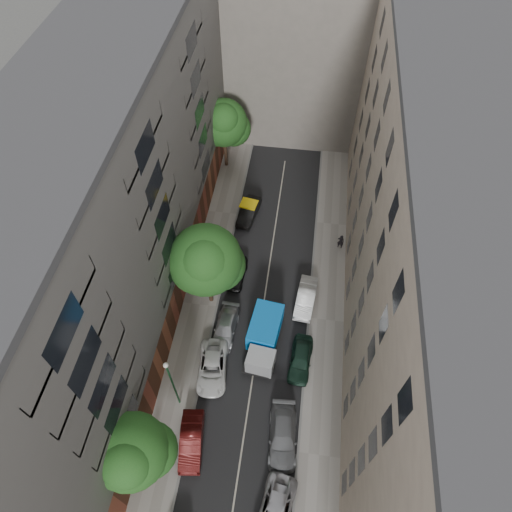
% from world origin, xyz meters
% --- Properties ---
extents(ground, '(120.00, 120.00, 0.00)m').
position_xyz_m(ground, '(0.00, 0.00, 0.00)').
color(ground, '#4C4C49').
rests_on(ground, ground).
extents(road_surface, '(8.00, 44.00, 0.02)m').
position_xyz_m(road_surface, '(0.00, 0.00, 0.01)').
color(road_surface, black).
rests_on(road_surface, ground).
extents(sidewalk_left, '(3.00, 44.00, 0.15)m').
position_xyz_m(sidewalk_left, '(-5.50, 0.00, 0.07)').
color(sidewalk_left, gray).
rests_on(sidewalk_left, ground).
extents(sidewalk_right, '(3.00, 44.00, 0.15)m').
position_xyz_m(sidewalk_right, '(5.50, 0.00, 0.07)').
color(sidewalk_right, gray).
rests_on(sidewalk_right, ground).
extents(building_left, '(8.00, 44.00, 20.00)m').
position_xyz_m(building_left, '(-11.00, 0.00, 10.00)').
color(building_left, '#524F4C').
rests_on(building_left, ground).
extents(building_right, '(8.00, 44.00, 20.00)m').
position_xyz_m(building_right, '(11.00, 0.00, 10.00)').
color(building_right, tan).
rests_on(building_right, ground).
extents(building_endcap, '(18.00, 12.00, 18.00)m').
position_xyz_m(building_endcap, '(0.00, 28.00, 9.00)').
color(building_endcap, slate).
rests_on(building_endcap, ground).
extents(tarp_truck, '(2.84, 5.88, 2.61)m').
position_xyz_m(tarp_truck, '(0.52, -3.05, 1.44)').
color(tarp_truck, black).
rests_on(tarp_truck, ground).
extents(car_left_1, '(2.10, 4.54, 1.44)m').
position_xyz_m(car_left_1, '(-3.60, -11.46, 0.72)').
color(car_left_1, '#4A0F0E').
rests_on(car_left_1, ground).
extents(car_left_2, '(2.76, 5.06, 1.35)m').
position_xyz_m(car_left_2, '(-3.20, -5.80, 0.67)').
color(car_left_2, silver).
rests_on(car_left_2, ground).
extents(car_left_3, '(2.01, 4.46, 1.27)m').
position_xyz_m(car_left_3, '(-2.80, -2.20, 0.63)').
color(car_left_3, '#AFAFB4').
rests_on(car_left_3, ground).
extents(car_left_4, '(1.73, 3.84, 1.28)m').
position_xyz_m(car_left_4, '(-2.80, 3.40, 0.64)').
color(car_left_4, black).
rests_on(car_left_4, ground).
extents(car_left_5, '(2.17, 4.40, 1.39)m').
position_xyz_m(car_left_5, '(-2.80, 11.00, 0.69)').
color(car_left_5, black).
rests_on(car_left_5, ground).
extents(car_right_0, '(2.81, 4.89, 1.28)m').
position_xyz_m(car_right_0, '(2.80, -15.00, 0.64)').
color(car_right_0, '#B9B9BE').
rests_on(car_right_0, ground).
extents(car_right_1, '(2.35, 5.03, 1.42)m').
position_xyz_m(car_right_1, '(2.80, -10.24, 0.71)').
color(car_right_1, slate).
rests_on(car_right_1, ground).
extents(car_right_2, '(1.98, 4.32, 1.44)m').
position_xyz_m(car_right_2, '(3.60, -4.16, 0.72)').
color(car_right_2, black).
rests_on(car_right_2, ground).
extents(car_right_3, '(1.94, 4.51, 1.44)m').
position_xyz_m(car_right_3, '(3.60, 1.60, 0.72)').
color(car_right_3, silver).
rests_on(car_right_3, ground).
extents(tree_near, '(4.98, 4.66, 7.67)m').
position_xyz_m(tree_near, '(-6.18, -13.80, 5.22)').
color(tree_near, '#382619').
rests_on(tree_near, sidewalk_left).
extents(tree_mid, '(5.97, 5.79, 8.79)m').
position_xyz_m(tree_mid, '(-4.50, 0.51, 5.84)').
color(tree_mid, '#382619').
rests_on(tree_mid, sidewalk_left).
extents(tree_far, '(5.17, 4.88, 8.15)m').
position_xyz_m(tree_far, '(-6.30, 18.06, 5.55)').
color(tree_far, '#382619').
rests_on(tree_far, sidewalk_left).
extents(lamp_post, '(0.36, 0.36, 6.95)m').
position_xyz_m(lamp_post, '(-5.20, -8.66, 4.39)').
color(lamp_post, '#164F27').
rests_on(lamp_post, sidewalk_left).
extents(pedestrian, '(0.71, 0.56, 1.70)m').
position_xyz_m(pedestrian, '(6.40, 8.10, 1.00)').
color(pedestrian, black).
rests_on(pedestrian, sidewalk_right).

